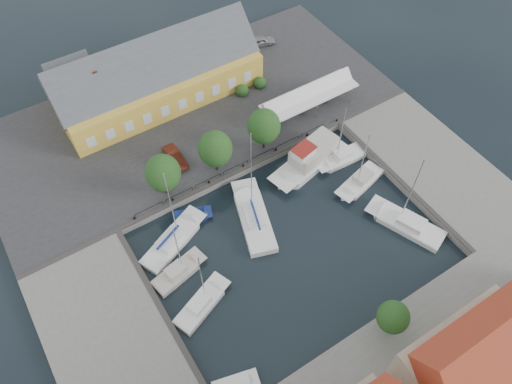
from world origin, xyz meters
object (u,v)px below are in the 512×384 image
east_boat_b (360,182)px  center_sailboat (254,219)px  tent_canopy (309,96)px  car_red (175,157)px  east_boat_c (407,225)px  trawler (310,159)px  west_boat_c (201,305)px  warehouse (153,78)px  east_boat_a (340,159)px  launch_nw (192,216)px  west_boat_b (178,273)px  west_boat_a (173,242)px  car_silver (261,41)px

east_boat_b → center_sailboat: bearing=170.2°
tent_canopy → east_boat_b: (-1.61, -13.47, -3.42)m
center_sailboat → east_boat_b: 14.48m
car_red → east_boat_c: east_boat_c is taller
trawler → west_boat_c: bearing=-155.3°
warehouse → east_boat_a: bearing=-56.4°
east_boat_a → east_boat_c: size_ratio=0.84×
launch_nw → east_boat_c: bearing=-35.4°
west_boat_c → center_sailboat: bearing=30.6°
east_boat_b → east_boat_c: bearing=-85.9°
east_boat_b → west_boat_b: (-25.20, 0.89, -0.00)m
west_boat_a → east_boat_a: bearing=-1.2°
trawler → tent_canopy: bearing=55.9°
east_boat_b → car_silver: bearing=82.0°
car_red → center_sailboat: bearing=-73.9°
warehouse → east_boat_c: 38.75m
trawler → west_boat_b: (-21.80, -5.19, -0.76)m
car_red → west_boat_b: bearing=-117.6°
car_red → west_boat_c: size_ratio=0.46×
tent_canopy → west_boat_a: (-25.46, -8.60, -3.41)m
center_sailboat → east_boat_c: 18.11m
car_silver → west_boat_c: 43.97m
east_boat_a → launch_nw: size_ratio=2.04×
east_boat_c → east_boat_b: bearing=94.1°
car_silver → warehouse: bearing=112.1°
west_boat_b → launch_nw: 7.78m
west_boat_a → west_boat_c: bearing=-96.5°
car_red → east_boat_b: 23.65m
car_silver → center_sailboat: (-18.37, -26.81, -1.38)m
trawler → east_boat_c: size_ratio=1.01×
east_boat_a → east_boat_b: bearing=-93.9°
trawler → east_boat_b: size_ratio=1.19×
warehouse → west_boat_a: bearing=-111.5°
trawler → launch_nw: bearing=177.1°
car_silver → east_boat_b: (-4.10, -29.28, -1.48)m
car_red → west_boat_c: (-6.64, -18.81, -1.49)m
car_silver → east_boat_b: size_ratio=0.43×
warehouse → car_red: size_ratio=6.28×
east_boat_b → east_boat_a: bearing=86.1°
warehouse → center_sailboat: (0.72, -24.86, -4.07)m
east_boat_b → west_boat_b: east_boat_b is taller
tent_canopy → west_boat_c: west_boat_c is taller
east_boat_c → west_boat_c: bearing=170.8°
car_silver → trawler: size_ratio=0.36×
west_boat_c → warehouse: bearing=72.4°
warehouse → car_red: (-3.21, -12.30, -2.68)m
west_boat_b → car_silver: bearing=44.1°
trawler → car_red: bearing=148.8°
car_silver → tent_canopy: bearing=-172.7°
east_boat_a → east_boat_c: bearing=-88.7°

